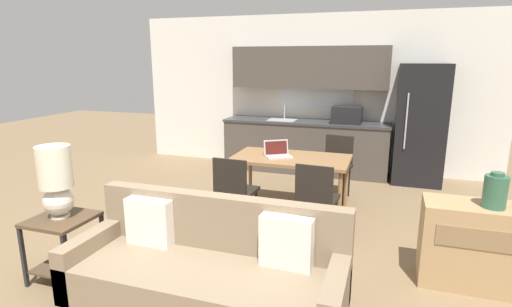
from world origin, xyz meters
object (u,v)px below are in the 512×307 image
object	(u,v)px
couch	(209,269)
credenza	(479,246)
refrigerator	(420,125)
dining_table	(291,162)
laptop	(278,153)
dining_chair_far_right	(336,163)
table_lamp	(56,180)
vase	(495,191)
dining_chair_near_left	(235,189)
dining_chair_near_right	(316,197)
side_table	(64,238)

from	to	relation	value
couch	credenza	size ratio (longest dim) A/B	2.24
refrigerator	couch	bearing A→B (deg)	-112.64
couch	credenza	xyz separation A→B (m)	(2.07, 1.05, 0.04)
dining_table	laptop	xyz separation A→B (m)	(-0.17, -0.02, 0.11)
couch	dining_chair_far_right	world-z (taller)	dining_chair_far_right
couch	table_lamp	world-z (taller)	table_lamp
dining_table	vase	world-z (taller)	vase
dining_chair_near_left	refrigerator	bearing A→B (deg)	-125.26
couch	credenza	distance (m)	2.32
couch	laptop	size ratio (longest dim) A/B	5.26
dining_chair_near_right	dining_chair_near_left	bearing A→B (deg)	5.55
vase	laptop	world-z (taller)	vase
dining_table	credenza	xyz separation A→B (m)	(1.96, -1.17, -0.29)
vase	dining_chair_near_left	size ratio (longest dim) A/B	0.35
side_table	vase	distance (m)	3.71
dining_table	side_table	world-z (taller)	dining_table
refrigerator	credenza	xyz separation A→B (m)	(0.35, -3.08, -0.57)
couch	laptop	world-z (taller)	laptop
couch	dining_chair_near_left	distance (m)	1.51
refrigerator	dining_chair_near_left	xyz separation A→B (m)	(-2.08, -2.67, -0.44)
side_table	credenza	distance (m)	3.64
dining_chair_near_left	dining_chair_far_right	bearing A→B (deg)	-119.04
refrigerator	couch	distance (m)	4.52
couch	side_table	bearing A→B (deg)	-179.88
refrigerator	vase	xyz separation A→B (m)	(0.40, -3.12, -0.05)
dining_chair_near_left	laptop	distance (m)	0.85
dining_chair_near_left	couch	bearing A→B (deg)	106.41
vase	laptop	distance (m)	2.49
table_lamp	dining_chair_near_right	bearing A→B (deg)	36.37
table_lamp	dining_chair_far_right	xyz separation A→B (m)	(2.02, 2.98, -0.42)
refrigerator	dining_chair_near_right	size ratio (longest dim) A/B	2.13
refrigerator	credenza	distance (m)	3.15
dining_table	credenza	bearing A→B (deg)	-30.91
table_lamp	dining_chair_near_left	xyz separation A→B (m)	(1.08, 1.45, -0.42)
refrigerator	table_lamp	size ratio (longest dim) A/B	2.93
couch	dining_chair_near_right	world-z (taller)	dining_chair_near_right
couch	dining_chair_near_left	bearing A→B (deg)	103.76
couch	dining_chair_far_right	xyz separation A→B (m)	(0.59, 2.99, 0.16)
credenza	dining_chair_near_right	size ratio (longest dim) A/B	1.09
table_lamp	credenza	world-z (taller)	table_lamp
dining_table	dining_chair_near_right	bearing A→B (deg)	-57.77
dining_table	side_table	xyz separation A→B (m)	(-1.53, -2.22, -0.27)
refrigerator	dining_chair_near_left	bearing A→B (deg)	-127.91
dining_table	credenza	size ratio (longest dim) A/B	1.53
vase	dining_chair_near_right	xyz separation A→B (m)	(-1.55, 0.48, -0.38)
dining_table	couch	size ratio (longest dim) A/B	0.68
vase	dining_chair_far_right	bearing A→B (deg)	127.76
refrigerator	table_lamp	distance (m)	5.19
laptop	credenza	bearing A→B (deg)	-61.56
dining_chair_near_left	credenza	bearing A→B (deg)	173.02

